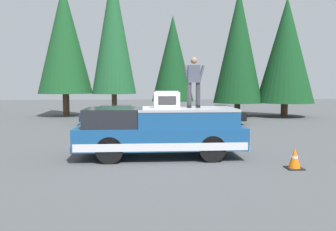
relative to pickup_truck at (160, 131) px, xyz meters
name	(u,v)px	position (x,y,z in m)	size (l,w,h in m)	color
ground_plane	(156,157)	(0.04, 0.14, -0.87)	(90.00, 90.00, 0.00)	#4C4F51
pickup_truck	(160,131)	(0.00, 0.00, 0.00)	(2.01, 5.54, 1.65)	navy
compressor_unit	(167,100)	(0.01, -0.21, 1.05)	(0.65, 0.84, 0.56)	silver
person_on_truck_bed	(194,81)	(0.12, -1.13, 1.68)	(0.29, 0.72, 1.69)	#333338
parked_car_black	(211,115)	(9.32, -3.56, -0.29)	(1.64, 4.10, 1.16)	black
parked_car_navy	(115,115)	(9.63, 2.31, -0.29)	(1.64, 4.10, 1.16)	navy
traffic_cone	(295,159)	(-1.90, -3.79, -0.58)	(0.47, 0.47, 0.62)	black
conifer_far_left	(286,50)	(13.76, -10.11, 4.13)	(4.24, 4.24, 8.94)	#4C3826
conifer_left	(238,46)	(14.43, -6.65, 4.51)	(3.72, 3.72, 9.73)	#4C3826
conifer_center_left	(173,59)	(15.32, -1.71, 3.59)	(3.28, 3.28, 7.79)	#4C3826
conifer_center_right	(113,31)	(14.46, 2.79, 5.53)	(3.28, 3.28, 11.07)	#4C3826
conifer_right	(64,39)	(15.36, 6.57, 5.01)	(4.10, 4.10, 10.04)	#4C3826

